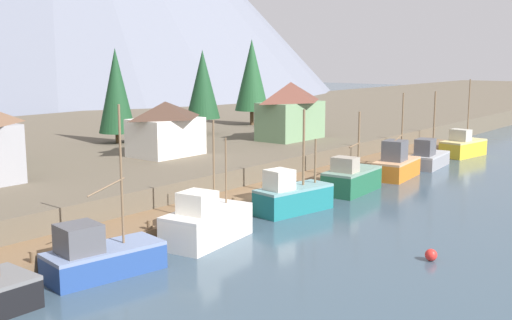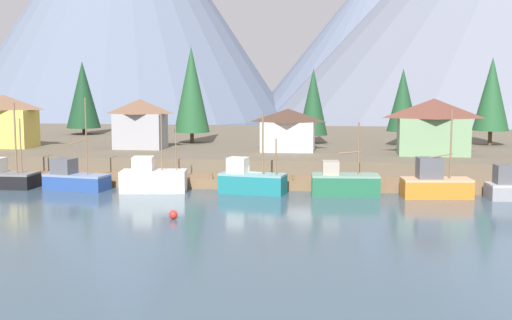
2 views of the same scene
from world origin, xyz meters
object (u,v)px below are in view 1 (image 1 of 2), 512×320
at_px(fishing_boat_blue, 100,256).
at_px(fishing_boat_white, 206,223).
at_px(house_white, 166,128).
at_px(house_green, 291,110).
at_px(fishing_boat_green, 351,179).
at_px(conifer_near_left, 116,91).
at_px(conifer_back_left, 203,84).
at_px(conifer_near_right, 252,75).
at_px(fishing_boat_teal, 292,196).
at_px(fishing_boat_orange, 396,165).
at_px(fishing_boat_yellow, 463,146).
at_px(channel_buoy, 431,255).
at_px(fishing_boat_grey, 428,157).

height_order(fishing_boat_blue, fishing_boat_white, fishing_boat_blue).
height_order(house_white, house_green, house_green).
bearing_deg(house_white, fishing_boat_green, -67.12).
height_order(fishing_boat_blue, house_white, fishing_boat_blue).
height_order(conifer_near_left, conifer_back_left, conifer_near_left).
xyz_separation_m(house_green, conifer_near_right, (8.69, 12.53, 3.38)).
bearing_deg(fishing_boat_teal, conifer_near_left, 89.79).
xyz_separation_m(house_white, conifer_back_left, (13.86, 8.40, 3.26)).
bearing_deg(fishing_boat_white, fishing_boat_orange, -7.79).
relative_size(fishing_boat_yellow, conifer_near_right, 0.79).
xyz_separation_m(fishing_boat_teal, channel_buoy, (-4.26, -12.81, -0.87)).
xyz_separation_m(fishing_boat_grey, conifer_back_left, (-8.63, 24.24, 7.24)).
relative_size(conifer_near_right, channel_buoy, 16.10).
relative_size(fishing_boat_green, conifer_near_left, 0.69).
distance_m(fishing_boat_white, fishing_boat_yellow, 43.87).
xyz_separation_m(fishing_boat_green, conifer_near_left, (-4.23, 25.74, 6.84)).
bearing_deg(channel_buoy, conifer_near_left, 77.07).
bearing_deg(conifer_back_left, house_white, -148.80).
distance_m(fishing_boat_teal, house_white, 16.43).
relative_size(fishing_boat_teal, channel_buoy, 10.95).
distance_m(fishing_boat_white, house_white, 20.29).
height_order(fishing_boat_green, conifer_near_left, conifer_near_left).
relative_size(fishing_boat_orange, fishing_boat_grey, 1.02).
bearing_deg(fishing_boat_white, fishing_boat_teal, -6.75).
distance_m(fishing_boat_teal, fishing_boat_yellow, 34.25).
bearing_deg(conifer_near_left, conifer_back_left, -7.75).
xyz_separation_m(fishing_boat_orange, conifer_near_right, (10.08, 26.01, 7.80)).
xyz_separation_m(fishing_boat_orange, house_green, (1.39, 13.48, 4.42)).
distance_m(house_white, conifer_near_left, 10.67).
xyz_separation_m(fishing_boat_teal, conifer_back_left, (16.03, 24.23, 7.09)).
xyz_separation_m(fishing_boat_blue, conifer_near_left, (22.26, 25.85, 6.93)).
bearing_deg(conifer_near_left, channel_buoy, -102.93).
bearing_deg(fishing_boat_blue, fishing_boat_grey, 9.49).
distance_m(house_white, house_green, 16.56).
bearing_deg(fishing_boat_white, conifer_near_right, 27.21).
bearing_deg(house_green, conifer_near_right, 55.26).
bearing_deg(fishing_boat_blue, house_green, 29.86).
xyz_separation_m(fishing_boat_white, fishing_boat_green, (18.46, 0.29, -0.08)).
bearing_deg(conifer_back_left, fishing_boat_white, -136.35).
relative_size(fishing_boat_white, conifer_near_right, 0.68).
distance_m(fishing_boat_blue, fishing_boat_yellow, 51.90).
bearing_deg(fishing_boat_green, conifer_back_left, 69.04).
bearing_deg(fishing_boat_grey, fishing_boat_white, 174.16).
distance_m(fishing_boat_white, fishing_boat_green, 18.46).
bearing_deg(fishing_boat_yellow, fishing_boat_green, -172.13).
bearing_deg(fishing_boat_blue, fishing_boat_orange, 9.44).
height_order(fishing_boat_orange, conifer_near_right, conifer_near_right).
height_order(fishing_boat_white, fishing_boat_orange, fishing_boat_orange).
height_order(house_white, conifer_near_left, conifer_near_left).
relative_size(fishing_boat_yellow, conifer_near_left, 0.90).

